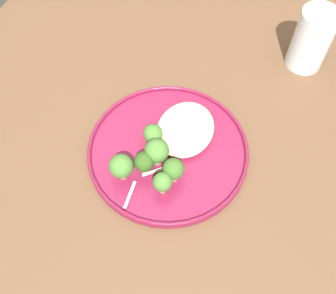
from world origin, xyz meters
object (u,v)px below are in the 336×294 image
at_px(water_glass, 310,43).
at_px(broccoli_floret_rear_charred, 144,162).
at_px(seared_scallop_left_edge, 172,142).
at_px(seared_scallop_tilted_round, 177,119).
at_px(broccoli_floret_right_tilted, 159,152).
at_px(seared_scallop_rear_pale, 201,118).
at_px(broccoli_floret_tall_stalk, 162,182).
at_px(seared_scallop_front_small, 175,131).
at_px(seared_scallop_half_hidden, 205,132).
at_px(broccoli_floret_near_rim, 121,166).
at_px(broccoli_floret_split_head, 173,169).
at_px(dinner_plate, 168,150).
at_px(broccoli_floret_small_sprig, 153,134).

bearing_deg(water_glass, broccoli_floret_rear_charred, -29.52).
height_order(seared_scallop_left_edge, broccoli_floret_rear_charred, broccoli_floret_rear_charred).
distance_m(seared_scallop_tilted_round, broccoli_floret_right_tilted, 0.10).
bearing_deg(seared_scallop_rear_pale, water_glass, 146.61).
height_order(broccoli_floret_right_tilted, broccoli_floret_tall_stalk, broccoli_floret_right_tilted).
xyz_separation_m(seared_scallop_front_small, seared_scallop_rear_pale, (-0.05, 0.03, -0.00)).
relative_size(seared_scallop_tilted_round, broccoli_floret_rear_charred, 0.60).
distance_m(seared_scallop_front_small, seared_scallop_tilted_round, 0.03).
bearing_deg(seared_scallop_left_edge, seared_scallop_rear_pale, 155.57).
height_order(seared_scallop_half_hidden, broccoli_floret_tall_stalk, broccoli_floret_tall_stalk).
height_order(seared_scallop_tilted_round, broccoli_floret_rear_charred, broccoli_floret_rear_charred).
bearing_deg(broccoli_floret_right_tilted, broccoli_floret_near_rim, -45.40).
xyz_separation_m(seared_scallop_left_edge, broccoli_floret_split_head, (0.06, 0.03, 0.02)).
distance_m(broccoli_floret_right_tilted, broccoli_floret_near_rim, 0.07).
height_order(seared_scallop_tilted_round, water_glass, water_glass).
xyz_separation_m(seared_scallop_half_hidden, broccoli_floret_rear_charred, (0.11, -0.07, 0.02)).
distance_m(dinner_plate, seared_scallop_front_small, 0.04).
bearing_deg(seared_scallop_rear_pale, broccoli_floret_split_head, -2.73).
xyz_separation_m(seared_scallop_half_hidden, seared_scallop_front_small, (0.02, -0.05, 0.00)).
height_order(seared_scallop_half_hidden, water_glass, water_glass).
relative_size(seared_scallop_left_edge, broccoli_floret_tall_stalk, 0.67).
distance_m(seared_scallop_rear_pale, water_glass, 0.27).
xyz_separation_m(broccoli_floret_small_sprig, water_glass, (-0.30, 0.22, 0.02)).
height_order(seared_scallop_left_edge, seared_scallop_rear_pale, seared_scallop_left_edge).
bearing_deg(seared_scallop_tilted_round, seared_scallop_rear_pale, 116.91).
bearing_deg(seared_scallop_rear_pale, seared_scallop_half_hidden, 28.50).
xyz_separation_m(seared_scallop_rear_pale, broccoli_floret_split_head, (0.13, -0.01, 0.02)).
bearing_deg(broccoli_floret_near_rim, seared_scallop_tilted_round, 161.51).
distance_m(seared_scallop_half_hidden, water_glass, 0.29).
bearing_deg(seared_scallop_tilted_round, broccoli_floret_right_tilted, 0.94).
distance_m(seared_scallop_left_edge, water_glass, 0.35).
bearing_deg(broccoli_floret_tall_stalk, seared_scallop_half_hidden, 167.25).
bearing_deg(water_glass, broccoli_floret_small_sprig, -35.27).
relative_size(seared_scallop_left_edge, broccoli_floret_small_sprig, 0.72).
relative_size(seared_scallop_tilted_round, broccoli_floret_near_rim, 0.53).
distance_m(broccoli_floret_rear_charred, water_glass, 0.42).
bearing_deg(dinner_plate, seared_scallop_half_hidden, 136.47).
bearing_deg(broccoli_floret_rear_charred, broccoli_floret_split_head, 96.15).
bearing_deg(seared_scallop_half_hidden, seared_scallop_rear_pale, -151.50).
xyz_separation_m(seared_scallop_tilted_round, broccoli_floret_small_sprig, (0.06, -0.02, 0.02)).
distance_m(dinner_plate, broccoli_floret_split_head, 0.07).
distance_m(dinner_plate, water_glass, 0.36).
height_order(broccoli_floret_split_head, broccoli_floret_tall_stalk, broccoli_floret_split_head).
bearing_deg(broccoli_floret_near_rim, seared_scallop_rear_pale, 151.30).
relative_size(broccoli_floret_split_head, water_glass, 0.40).
distance_m(seared_scallop_half_hidden, seared_scallop_left_edge, 0.06).
relative_size(broccoli_floret_tall_stalk, water_glass, 0.39).
bearing_deg(broccoli_floret_near_rim, broccoli_floret_tall_stalk, 89.55).
bearing_deg(seared_scallop_half_hidden, broccoli_floret_small_sprig, -59.20).
height_order(seared_scallop_half_hidden, seared_scallop_front_small, seared_scallop_front_small).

